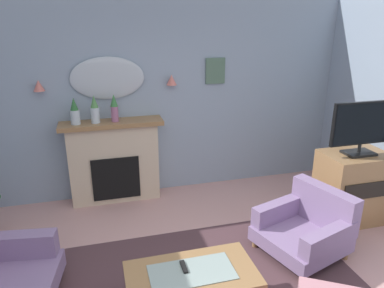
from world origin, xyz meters
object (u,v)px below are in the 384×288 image
object	(u,v)px
wall_sconce_left	(39,86)
tv_remote	(184,267)
wall_mirror	(108,78)
wall_sconce_right	(172,80)
tv_cabinet	(352,187)
coffee_table	(192,278)
mantel_vase_right	(114,108)
framed_picture	(215,71)
fireplace	(115,162)
mantel_vase_centre	(95,110)
armchair_in_corner	(307,226)
tv_flatscreen	(363,127)
mantel_vase_left	(75,112)

from	to	relation	value
wall_sconce_left	tv_remote	distance (m)	2.94
wall_mirror	wall_sconce_left	size ratio (longest dim) A/B	6.86
wall_sconce_right	tv_cabinet	world-z (taller)	wall_sconce_right
coffee_table	mantel_vase_right	bearing A→B (deg)	100.62
framed_picture	tv_cabinet	bearing A→B (deg)	-47.62
mantel_vase_right	fireplace	bearing A→B (deg)	150.47
fireplace	tv_cabinet	bearing A→B (deg)	-24.92
fireplace	wall_sconce_left	world-z (taller)	wall_sconce_left
framed_picture	mantel_vase_right	bearing A→B (deg)	-172.92
wall_sconce_left	wall_sconce_right	bearing A→B (deg)	0.00
mantel_vase_centre	framed_picture	distance (m)	1.76
tv_remote	armchair_in_corner	size ratio (longest dim) A/B	0.16
mantel_vase_centre	tv_cabinet	xyz separation A→B (m)	(3.04, -1.29, -0.88)
wall_sconce_left	coffee_table	xyz separation A→B (m)	(1.33, -2.42, -1.28)
mantel_vase_centre	tv_flatscreen	bearing A→B (deg)	-23.34
mantel_vase_left	wall_sconce_right	bearing A→B (deg)	5.27
fireplace	coffee_table	xyz separation A→B (m)	(0.48, -2.33, -0.19)
coffee_table	tv_remote	xyz separation A→B (m)	(-0.05, 0.07, 0.07)
fireplace	tv_cabinet	xyz separation A→B (m)	(2.84, -1.32, -0.12)
mantel_vase_centre	mantel_vase_right	world-z (taller)	same
fireplace	tv_remote	world-z (taller)	fireplace
mantel_vase_right	wall_mirror	bearing A→B (deg)	106.39
mantel_vase_centre	mantel_vase_right	bearing A→B (deg)	0.00
fireplace	wall_sconce_right	xyz separation A→B (m)	(0.85, 0.09, 1.09)
coffee_table	armchair_in_corner	xyz separation A→B (m)	(1.46, 0.56, -0.08)
tv_remote	framed_picture	bearing A→B (deg)	66.07
framed_picture	mantel_vase_left	bearing A→B (deg)	-174.73
tv_flatscreen	wall_sconce_right	bearing A→B (deg)	144.28
wall_mirror	wall_sconce_left	bearing A→B (deg)	-176.63
wall_sconce_left	coffee_table	world-z (taller)	wall_sconce_left
mantel_vase_left	fireplace	bearing A→B (deg)	3.60
wall_sconce_right	mantel_vase_right	bearing A→B (deg)	-171.47
wall_mirror	framed_picture	bearing A→B (deg)	0.38
wall_mirror	framed_picture	world-z (taller)	wall_mirror
mantel_vase_right	tv_flatscreen	distance (m)	3.09
mantel_vase_centre	tv_remote	xyz separation A→B (m)	(0.63, -2.23, -0.88)
mantel_vase_centre	tv_flatscreen	xyz separation A→B (m)	(3.04, -1.31, -0.09)
armchair_in_corner	tv_cabinet	xyz separation A→B (m)	(0.90, 0.45, 0.15)
mantel_vase_right	wall_sconce_left	bearing A→B (deg)	172.41
fireplace	mantel_vase_left	bearing A→B (deg)	-176.40
mantel_vase_left	coffee_table	size ratio (longest dim) A/B	0.32
wall_sconce_right	tv_remote	distance (m)	2.68
mantel_vase_right	wall_sconce_left	xyz separation A→B (m)	(-0.90, 0.12, 0.31)
tv_flatscreen	wall_mirror	bearing A→B (deg)	152.45
mantel_vase_centre	armchair_in_corner	size ratio (longest dim) A/B	0.36
wall_sconce_left	tv_cabinet	bearing A→B (deg)	-20.93
mantel_vase_left	tv_flatscreen	world-z (taller)	tv_flatscreen
wall_sconce_left	tv_flatscreen	size ratio (longest dim) A/B	0.17
wall_mirror	framed_picture	xyz separation A→B (m)	(1.50, 0.01, 0.04)
wall_sconce_left	coffee_table	distance (m)	3.04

